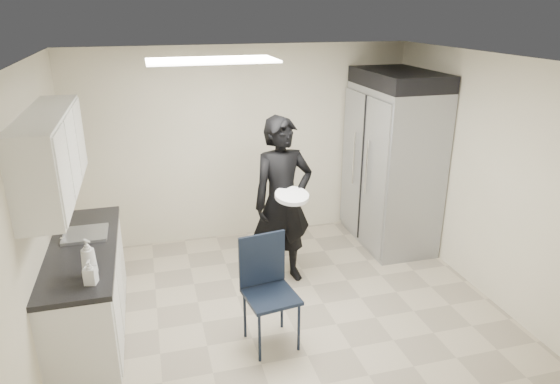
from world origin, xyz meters
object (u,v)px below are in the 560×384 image
object	(u,v)px
lower_counter	(88,291)
commercial_fridge	(392,167)
man_tuxedo	(282,202)
folding_chair	(271,297)

from	to	relation	value
lower_counter	commercial_fridge	size ratio (longest dim) A/B	0.90
commercial_fridge	lower_counter	bearing A→B (deg)	-164.12
commercial_fridge	man_tuxedo	bearing A→B (deg)	-159.25
commercial_fridge	folding_chair	xyz separation A→B (m)	(-2.11, -1.78, -0.53)
folding_chair	lower_counter	bearing A→B (deg)	148.79
folding_chair	man_tuxedo	world-z (taller)	man_tuxedo
lower_counter	man_tuxedo	xyz separation A→B (m)	(2.10, 0.44, 0.55)
commercial_fridge	folding_chair	distance (m)	2.81
man_tuxedo	lower_counter	bearing A→B (deg)	-176.30
commercial_fridge	man_tuxedo	size ratio (longest dim) A/B	1.08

